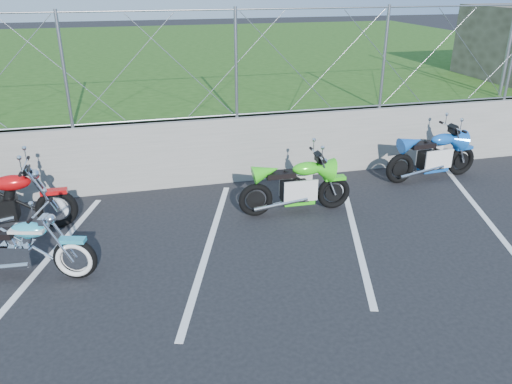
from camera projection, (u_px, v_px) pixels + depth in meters
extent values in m
plane|color=black|center=(221.00, 280.00, 6.76)|extent=(90.00, 90.00, 0.00)
cube|color=slate|center=(187.00, 153.00, 9.61)|extent=(30.00, 0.22, 1.30)
cube|color=#214512|center=(154.00, 68.00, 18.51)|extent=(30.00, 20.00, 1.30)
cylinder|color=gray|center=(178.00, 10.00, 8.58)|extent=(28.00, 0.03, 0.03)
cylinder|color=gray|center=(185.00, 118.00, 9.34)|extent=(28.00, 0.03, 0.03)
cube|color=silver|center=(43.00, 265.00, 7.11)|extent=(1.49, 4.31, 0.01)
cube|color=silver|center=(209.00, 245.00, 7.65)|extent=(1.49, 4.31, 0.01)
cube|color=silver|center=(354.00, 227.00, 8.19)|extent=(1.49, 4.31, 0.01)
cube|color=silver|center=(480.00, 211.00, 8.73)|extent=(1.49, 4.31, 0.01)
torus|color=black|center=(75.00, 259.00, 6.70)|extent=(0.61, 0.26, 0.60)
cube|color=silver|center=(19.00, 254.00, 6.69)|extent=(0.47, 0.36, 0.31)
ellipsoid|color=teal|center=(29.00, 230.00, 6.54)|extent=(0.52, 0.35, 0.21)
cube|color=teal|center=(72.00, 240.00, 6.59)|extent=(0.37, 0.23, 0.05)
cylinder|color=silver|center=(40.00, 210.00, 6.42)|extent=(0.21, 0.64, 0.03)
torus|color=black|center=(57.00, 209.00, 8.06)|extent=(0.66, 0.12, 0.66)
cube|color=black|center=(1.00, 209.00, 7.83)|extent=(0.49, 0.30, 0.36)
ellipsoid|color=#BC0B0D|center=(12.00, 183.00, 7.72)|extent=(0.56, 0.26, 0.25)
cube|color=#BC0B0D|center=(54.00, 192.00, 7.94)|extent=(0.40, 0.16, 0.06)
cylinder|color=silver|center=(24.00, 166.00, 7.67)|extent=(0.04, 0.76, 0.03)
torus|color=black|center=(256.00, 200.00, 8.47)|extent=(0.60, 0.12, 0.59)
torus|color=black|center=(334.00, 193.00, 8.76)|extent=(0.60, 0.12, 0.59)
cube|color=black|center=(294.00, 191.00, 8.57)|extent=(0.46, 0.29, 0.34)
ellipsoid|color=#35D71A|center=(307.00, 168.00, 8.46)|extent=(0.53, 0.25, 0.23)
cube|color=black|center=(280.00, 174.00, 8.39)|extent=(0.50, 0.25, 0.09)
cube|color=#35D71A|center=(335.00, 178.00, 8.65)|extent=(0.38, 0.16, 0.06)
cylinder|color=silver|center=(318.00, 155.00, 8.40)|extent=(0.05, 0.71, 0.03)
torus|color=black|center=(400.00, 168.00, 9.83)|extent=(0.62, 0.15, 0.61)
torus|color=black|center=(461.00, 161.00, 10.24)|extent=(0.62, 0.15, 0.61)
cube|color=black|center=(431.00, 160.00, 9.99)|extent=(0.49, 0.32, 0.35)
ellipsoid|color=#1250AD|center=(443.00, 139.00, 9.89)|extent=(0.55, 0.28, 0.24)
cube|color=black|center=(422.00, 145.00, 9.78)|extent=(0.52, 0.28, 0.09)
cube|color=#1250AD|center=(463.00, 148.00, 10.13)|extent=(0.40, 0.18, 0.06)
cylinder|color=silver|center=(453.00, 127.00, 9.85)|extent=(0.08, 0.73, 0.03)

